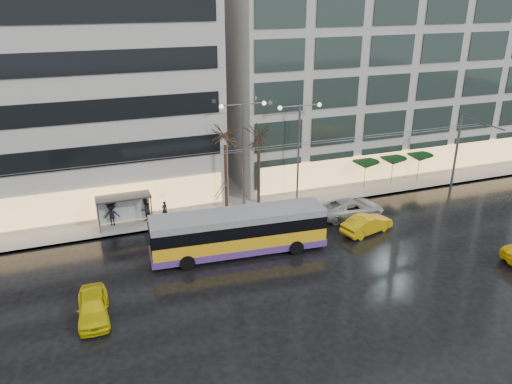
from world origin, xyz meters
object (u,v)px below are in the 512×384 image
trolleybus (239,233)px  street_lamp_near (243,141)px  bus_shelter (119,204)px  taxi_a (93,307)px

trolleybus → street_lamp_near: street_lamp_near is taller
trolleybus → street_lamp_near: 9.05m
trolleybus → bus_shelter: 10.43m
street_lamp_near → taxi_a: bearing=-138.3°
street_lamp_near → taxi_a: 18.33m
trolleybus → taxi_a: size_ratio=2.93×
trolleybus → street_lamp_near: (2.88, 7.34, 4.44)m
trolleybus → taxi_a: (-10.22, -4.34, -0.83)m
street_lamp_near → taxi_a: size_ratio=2.11×
trolleybus → bus_shelter: trolleybus is taller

